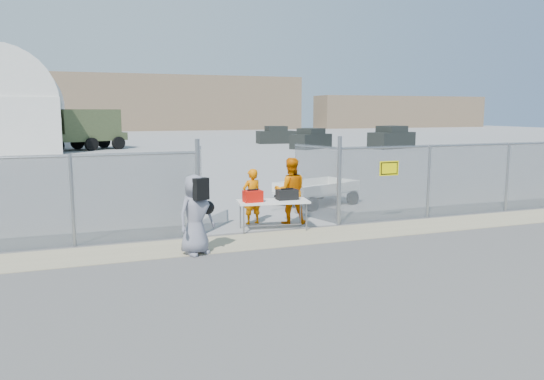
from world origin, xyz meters
name	(u,v)px	position (x,y,z in m)	size (l,w,h in m)	color
ground	(301,248)	(0.00, 0.00, 0.00)	(160.00, 160.00, 0.00)	#524F4F
tarmac_inside	(129,144)	(0.00, 42.00, 0.01)	(160.00, 80.00, 0.01)	gray
dirt_strip	(286,238)	(0.00, 1.00, 0.01)	(44.00, 1.60, 0.01)	tan
distant_hills	(139,103)	(5.00, 78.00, 4.50)	(140.00, 6.00, 9.00)	#7F684F
chain_link_fence	(272,190)	(0.00, 2.00, 1.10)	(40.00, 0.20, 2.20)	gray
quonset_hangar	(10,101)	(-10.00, 40.00, 4.00)	(9.00, 18.00, 8.00)	silver
folding_table	(273,215)	(0.04, 2.02, 0.40)	(1.90, 0.79, 0.81)	white
orange_bag	(253,196)	(-0.54, 2.00, 0.96)	(0.49, 0.32, 0.30)	red
black_duffel	(287,195)	(0.45, 2.04, 0.94)	(0.57, 0.33, 0.27)	black
security_worker_left	(252,197)	(-0.26, 2.94, 0.79)	(0.58, 0.38, 1.58)	#E36C00
security_worker_right	(290,191)	(0.79, 2.62, 0.95)	(0.92, 0.72, 1.89)	#E36C00
visitor	(196,215)	(-2.43, 0.34, 0.90)	(0.88, 0.58, 1.81)	slate
utility_trailer	(317,192)	(2.78, 5.13, 0.43)	(3.55, 1.83, 0.86)	white
military_truck	(81,130)	(-4.42, 35.13, 1.66)	(6.96, 2.57, 3.32)	#434F2D
parked_vehicle_near	(311,139)	(13.95, 30.16, 0.84)	(3.73, 1.69, 1.69)	black
parked_vehicle_mid	(276,135)	(13.72, 37.98, 0.84)	(3.70, 1.68, 1.68)	black
parked_vehicle_far	(392,137)	(20.65, 28.18, 0.94)	(4.16, 1.88, 1.88)	black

